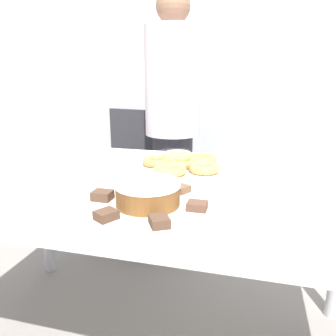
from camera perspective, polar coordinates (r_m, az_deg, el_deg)
name	(u,v)px	position (r m, az deg, el deg)	size (l,w,h in m)	color
wall_back	(213,48)	(2.65, 7.77, 20.04)	(8.00, 0.05, 2.60)	#B2B7BC
table	(152,202)	(1.19, -2.83, -6.00)	(1.63, 0.93, 0.74)	silver
person_standing	(173,125)	(1.95, 0.82, 7.57)	(0.32, 0.32, 1.55)	#383842
office_chair_left	(126,180)	(2.26, -7.38, -2.04)	(0.51, 0.51, 0.87)	black
plate_cake	(148,206)	(0.93, -3.50, -6.63)	(0.38, 0.38, 0.01)	white
plate_donuts	(182,168)	(1.31, 2.47, 0.09)	(0.38, 0.38, 0.01)	white
frosted_cake	(148,193)	(0.92, -3.54, -4.38)	(0.18, 0.18, 0.07)	brown
lamington_0	(197,206)	(0.89, 5.08, -6.58)	(0.05, 0.05, 0.02)	brown
lamington_1	(182,189)	(1.02, 2.43, -3.68)	(0.06, 0.06, 0.02)	brown
lamington_2	(139,185)	(1.06, -5.02, -2.97)	(0.06, 0.06, 0.02)	brown
lamington_3	(102,195)	(0.98, -11.35, -4.69)	(0.06, 0.05, 0.03)	#513828
lamington_4	(106,215)	(0.85, -10.71, -8.04)	(0.07, 0.07, 0.02)	#513828
lamington_5	(159,221)	(0.80, -1.51, -9.26)	(0.07, 0.07, 0.02)	#513828
donut_0	(182,163)	(1.31, 2.48, 0.94)	(0.12, 0.12, 0.03)	#C68447
donut_1	(178,156)	(1.41, 1.74, 2.14)	(0.13, 0.13, 0.03)	#E5AD66
donut_2	(157,161)	(1.32, -2.00, 1.15)	(0.12, 0.12, 0.03)	#C68447
donut_3	(170,170)	(1.20, 0.36, -0.30)	(0.12, 0.12, 0.03)	tan
donut_4	(204,168)	(1.23, 6.31, 0.00)	(0.12, 0.12, 0.03)	tan
donut_5	(202,159)	(1.35, 5.92, 1.49)	(0.12, 0.12, 0.04)	#D18E4C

